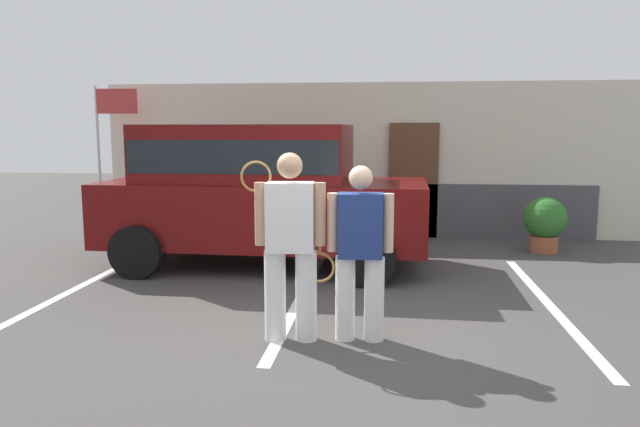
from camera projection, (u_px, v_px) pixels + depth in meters
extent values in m
plane|color=#423F3D|center=(339.00, 342.00, 5.59)|extent=(40.00, 40.00, 0.00)
cube|color=silver|center=(77.00, 288.00, 7.46)|extent=(0.12, 4.40, 0.01)
cube|color=silver|center=(302.00, 296.00, 7.13)|extent=(0.12, 4.40, 0.01)
cube|color=silver|center=(548.00, 304.00, 6.80)|extent=(0.12, 4.40, 0.01)
cube|color=beige|center=(366.00, 160.00, 11.12)|extent=(9.88, 0.30, 2.84)
cube|color=#4C4C51|center=(365.00, 210.00, 11.06)|extent=(8.30, 0.10, 0.99)
cube|color=brown|center=(413.00, 181.00, 10.86)|extent=(0.90, 0.06, 2.10)
cube|color=#590C0C|center=(265.00, 212.00, 8.60)|extent=(4.64, 2.00, 0.90)
cube|color=#590C0C|center=(248.00, 153.00, 8.51)|extent=(2.94, 1.82, 0.80)
cube|color=black|center=(248.00, 154.00, 8.52)|extent=(2.88, 1.84, 0.44)
cylinder|color=black|center=(375.00, 233.00, 9.38)|extent=(0.73, 0.28, 0.72)
cylinder|color=black|center=(368.00, 259.00, 7.52)|extent=(0.73, 0.28, 0.72)
cylinder|color=black|center=(188.00, 228.00, 9.81)|extent=(0.73, 0.28, 0.72)
cylinder|color=black|center=(137.00, 252.00, 7.94)|extent=(0.73, 0.28, 0.72)
cylinder|color=white|center=(306.00, 296.00, 5.59)|extent=(0.20, 0.20, 0.86)
cylinder|color=white|center=(275.00, 295.00, 5.60)|extent=(0.20, 0.20, 0.86)
cube|color=white|center=(290.00, 217.00, 5.49)|extent=(0.46, 0.31, 0.64)
sphere|color=tan|center=(290.00, 166.00, 5.42)|extent=(0.24, 0.24, 0.24)
cylinder|color=tan|center=(320.00, 214.00, 5.47)|extent=(0.11, 0.11, 0.59)
cylinder|color=tan|center=(261.00, 214.00, 5.49)|extent=(0.11, 0.11, 0.59)
torus|color=olive|center=(256.00, 176.00, 5.49)|extent=(0.28, 0.13, 0.29)
cylinder|color=olive|center=(256.00, 202.00, 5.53)|extent=(0.03, 0.03, 0.20)
cylinder|color=white|center=(374.00, 299.00, 5.59)|extent=(0.19, 0.19, 0.81)
cylinder|color=white|center=(345.00, 298.00, 5.61)|extent=(0.19, 0.19, 0.81)
cube|color=navy|center=(360.00, 225.00, 5.50)|extent=(0.42, 0.27, 0.60)
sphere|color=beige|center=(361.00, 178.00, 5.43)|extent=(0.22, 0.22, 0.22)
cylinder|color=beige|center=(388.00, 223.00, 5.47)|extent=(0.10, 0.10, 0.55)
cylinder|color=beige|center=(333.00, 222.00, 5.51)|extent=(0.10, 0.10, 0.55)
torus|color=olive|center=(319.00, 268.00, 5.64)|extent=(0.37, 0.04, 0.37)
cylinder|color=olive|center=(319.00, 243.00, 5.60)|extent=(0.03, 0.03, 0.20)
cylinder|color=#9E5638|center=(543.00, 244.00, 9.65)|extent=(0.44, 0.44, 0.27)
sphere|color=#2D6B28|center=(545.00, 218.00, 9.59)|extent=(0.69, 0.69, 0.69)
cylinder|color=silver|center=(99.00, 162.00, 10.99)|extent=(0.05, 0.05, 2.77)
cube|color=#B23838|center=(117.00, 101.00, 10.79)|extent=(0.75, 0.07, 0.45)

